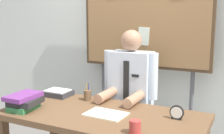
{
  "coord_description": "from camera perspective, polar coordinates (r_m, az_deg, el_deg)",
  "views": [
    {
      "loc": [
        1.08,
        -1.97,
        1.54
      ],
      "look_at": [
        0.0,
        0.18,
        1.11
      ],
      "focal_mm": 46.84,
      "sensor_mm": 36.0,
      "label": 1
    }
  ],
  "objects": [
    {
      "name": "open_notebook",
      "position": [
        2.34,
        -1.23,
        -9.18
      ],
      "size": [
        0.32,
        0.23,
        0.01
      ],
      "primitive_type": "cube",
      "rotation": [
        0.0,
        0.0,
        -0.04
      ],
      "color": "#F4EFCC",
      "rests_on": "desk"
    },
    {
      "name": "bulletin_board",
      "position": [
        3.1,
        6.46,
        9.82
      ],
      "size": [
        1.41,
        0.09,
        2.12
      ],
      "color": "#4C3823",
      "rests_on": "ground_plane"
    },
    {
      "name": "pen_holder",
      "position": [
        2.72,
        -4.8,
        -5.48
      ],
      "size": [
        0.07,
        0.07,
        0.16
      ],
      "color": "brown",
      "rests_on": "desk"
    },
    {
      "name": "desk_clock",
      "position": [
        2.29,
        12.52,
        -8.74
      ],
      "size": [
        0.11,
        0.04,
        0.11
      ],
      "color": "black",
      "rests_on": "desk"
    },
    {
      "name": "person",
      "position": [
        2.9,
        3.57,
        -7.66
      ],
      "size": [
        0.55,
        0.56,
        1.4
      ],
      "color": "#2D2D33",
      "rests_on": "ground_plane"
    },
    {
      "name": "desk",
      "position": [
        2.41,
        -1.91,
        -11.08
      ],
      "size": [
        1.63,
        0.79,
        0.76
      ],
      "color": "brown",
      "rests_on": "ground_plane"
    },
    {
      "name": "paper_tray",
      "position": [
        2.91,
        -10.55,
        -5.0
      ],
      "size": [
        0.26,
        0.2,
        0.06
      ],
      "color": "#333338",
      "rests_on": "desk"
    },
    {
      "name": "back_wall",
      "position": [
        3.3,
        7.64,
        6.83
      ],
      "size": [
        6.4,
        0.08,
        2.7
      ],
      "primitive_type": "cube",
      "color": "silver",
      "rests_on": "ground_plane"
    },
    {
      "name": "book_stack",
      "position": [
        2.55,
        -16.75,
        -6.44
      ],
      "size": [
        0.25,
        0.3,
        0.13
      ],
      "color": "#337F47",
      "rests_on": "desk"
    },
    {
      "name": "coffee_mug",
      "position": [
        1.98,
        4.51,
        -11.61
      ],
      "size": [
        0.08,
        0.08,
        0.09
      ],
      "primitive_type": "cylinder",
      "color": "#B23833",
      "rests_on": "desk"
    }
  ]
}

